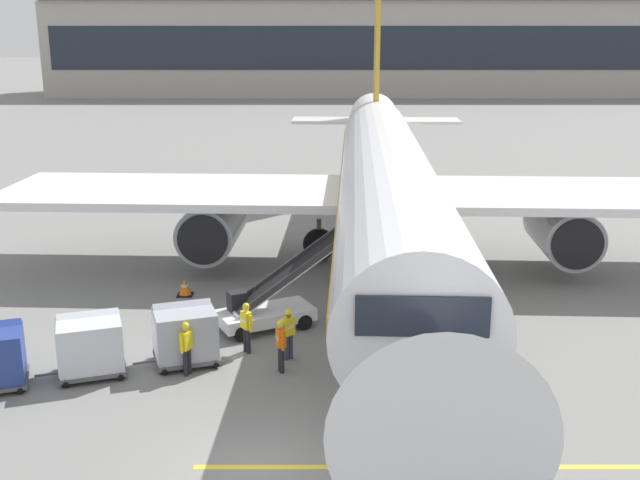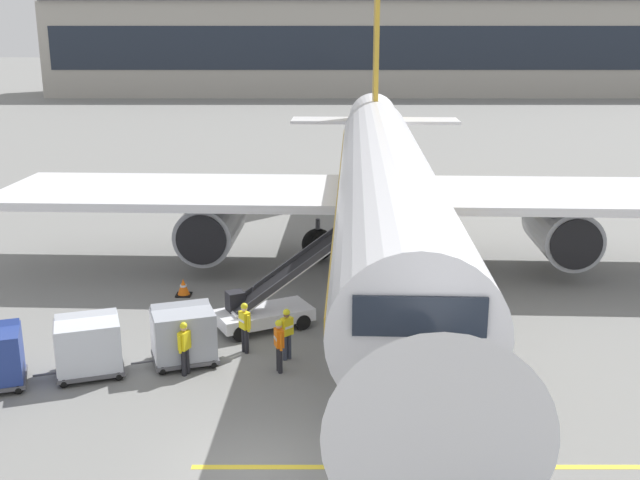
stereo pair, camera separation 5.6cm
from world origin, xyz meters
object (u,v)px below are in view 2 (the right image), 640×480
object	(u,v)px
baggage_cart_lead	(185,333)
ground_crew_wingwalker	(187,345)
baggage_cart_second	(91,344)
safety_cone_engine_keepout	(186,287)
parked_airplane	(387,183)
ground_crew_by_loader	(289,331)
ground_crew_by_carts	(247,324)
ground_crew_marshaller	(281,342)
belt_loader	(272,303)

from	to	relation	value
baggage_cart_lead	ground_crew_wingwalker	distance (m)	0.94
baggage_cart_second	safety_cone_engine_keepout	distance (m)	7.46
parked_airplane	safety_cone_engine_keepout	xyz separation A→B (m)	(-8.40, -3.81, -3.55)
ground_crew_by_loader	safety_cone_engine_keepout	world-z (taller)	ground_crew_by_loader
ground_crew_by_carts	ground_crew_wingwalker	size ratio (longest dim) A/B	1.00
ground_crew_by_loader	ground_crew_wingwalker	bearing A→B (deg)	-159.82
ground_crew_by_carts	ground_crew_marshaller	xyz separation A→B (m)	(1.21, -1.48, 0.00)
ground_crew_marshaller	belt_loader	bearing A→B (deg)	98.29
baggage_cart_second	ground_crew_by_carts	xyz separation A→B (m)	(4.69, 1.64, -0.00)
ground_crew_by_carts	safety_cone_engine_keepout	bearing A→B (deg)	118.52
baggage_cart_second	safety_cone_engine_keepout	bearing A→B (deg)	77.22
baggage_cart_second	baggage_cart_lead	bearing A→B (deg)	17.34
belt_loader	ground_crew_marshaller	bearing A→B (deg)	-81.71
baggage_cart_lead	ground_crew_by_loader	bearing A→B (deg)	3.96
baggage_cart_second	safety_cone_engine_keepout	world-z (taller)	baggage_cart_second
ground_crew_marshaller	ground_crew_wingwalker	size ratio (longest dim) A/B	1.00
baggage_cart_lead	safety_cone_engine_keepout	xyz separation A→B (m)	(-1.14, 6.37, -0.66)
ground_crew_by_loader	ground_crew_marshaller	xyz separation A→B (m)	(-0.20, -0.94, 0.00)
ground_crew_wingwalker	baggage_cart_second	bearing A→B (deg)	179.17
baggage_cart_lead	ground_crew_by_loader	world-z (taller)	baggage_cart_lead
ground_crew_marshaller	ground_crew_wingwalker	bearing A→B (deg)	-175.98
parked_airplane	safety_cone_engine_keepout	world-z (taller)	parked_airplane
belt_loader	ground_crew_wingwalker	distance (m)	4.59
ground_crew_wingwalker	parked_airplane	bearing A→B (deg)	57.57
parked_airplane	ground_crew_by_loader	distance (m)	11.10
ground_crew_by_loader	ground_crew_by_carts	xyz separation A→B (m)	(-1.41, 0.54, 0.00)
baggage_cart_second	ground_crew_wingwalker	bearing A→B (deg)	-0.83
parked_airplane	ground_crew_by_carts	distance (m)	11.21
belt_loader	ground_crew_by_carts	xyz separation A→B (m)	(-0.67, -2.24, 0.08)
ground_crew_by_loader	safety_cone_engine_keepout	bearing A→B (deg)	125.95
ground_crew_by_loader	ground_crew_marshaller	bearing A→B (deg)	-101.97
ground_crew_marshaller	ground_crew_wingwalker	xyz separation A→B (m)	(-2.91, -0.20, 0.00)
belt_loader	parked_airplane	bearing A→B (deg)	56.84
ground_crew_wingwalker	ground_crew_by_loader	bearing A→B (deg)	20.18
baggage_cart_lead	baggage_cart_second	xyz separation A→B (m)	(-2.79, -0.87, 0.00)
parked_airplane	baggage_cart_lead	bearing A→B (deg)	-125.46
baggage_cart_lead	ground_crew_by_carts	distance (m)	2.05
ground_crew_by_carts	ground_crew_marshaller	world-z (taller)	same
belt_loader	baggage_cart_lead	xyz separation A→B (m)	(-2.57, -3.02, 0.08)
baggage_cart_second	ground_crew_marshaller	xyz separation A→B (m)	(5.90, 0.16, -0.00)
ground_crew_wingwalker	baggage_cart_lead	bearing A→B (deg)	102.52
baggage_cart_lead	ground_crew_by_carts	xyz separation A→B (m)	(1.90, 0.77, -0.00)
parked_airplane	belt_loader	bearing A→B (deg)	-123.16
ground_crew_marshaller	ground_crew_by_carts	bearing A→B (deg)	129.31
baggage_cart_second	ground_crew_wingwalker	world-z (taller)	baggage_cart_second
ground_crew_by_loader	ground_crew_by_carts	bearing A→B (deg)	158.95
belt_loader	ground_crew_by_carts	bearing A→B (deg)	-106.67
baggage_cart_second	ground_crew_by_loader	world-z (taller)	baggage_cart_second
ground_crew_by_loader	safety_cone_engine_keepout	size ratio (longest dim) A/B	2.49
belt_loader	ground_crew_wingwalker	size ratio (longest dim) A/B	2.94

